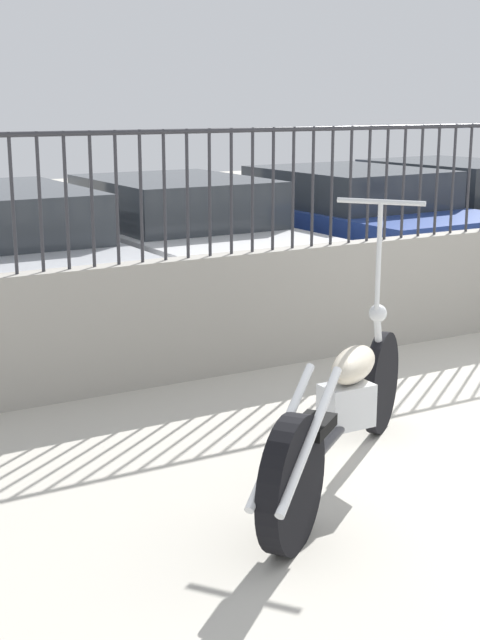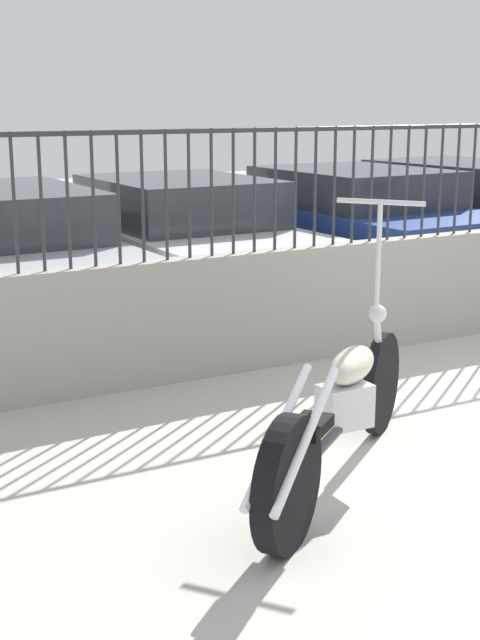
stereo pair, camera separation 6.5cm
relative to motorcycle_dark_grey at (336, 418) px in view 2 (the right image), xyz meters
The scene contains 6 objects.
low_wall 3.15m from the motorcycle_dark_grey, 43.56° to the left, with size 9.06×0.18×0.92m.
fence_railing 3.34m from the motorcycle_dark_grey, 43.56° to the left, with size 9.06×0.04×0.93m.
motorcycle_dark_grey is the anchor object (origin of this frame).
car_white 5.04m from the motorcycle_dark_grey, 75.10° to the left, with size 1.83×4.13×1.26m.
car_blue 5.79m from the motorcycle_dark_grey, 54.31° to the left, with size 1.98×4.22×1.30m.
car_black 7.31m from the motorcycle_dark_grey, 43.76° to the left, with size 2.13×4.33×1.29m.
Camera 2 is at (-4.87, -3.13, 2.05)m, focal length 50.00 mm.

